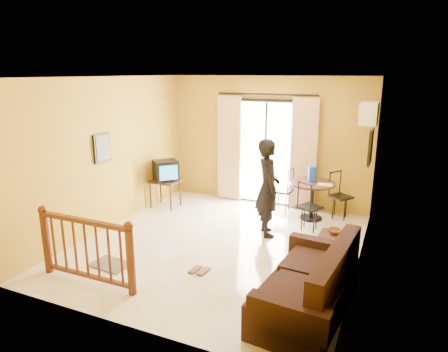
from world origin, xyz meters
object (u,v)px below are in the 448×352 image
at_px(dining_table, 312,190).
at_px(standing_person, 268,188).
at_px(coffee_table, 332,245).
at_px(television, 166,170).
at_px(sofa, 311,289).

relative_size(dining_table, standing_person, 0.52).
relative_size(coffee_table, standing_person, 0.46).
bearing_deg(standing_person, coffee_table, -145.36).
bearing_deg(coffee_table, dining_table, 111.98).
bearing_deg(dining_table, standing_person, -117.03).
bearing_deg(television, coffee_table, -64.08).
height_order(television, dining_table, television).
bearing_deg(television, sofa, -83.33).
xyz_separation_m(dining_table, sofa, (0.69, -3.28, -0.26)).
bearing_deg(standing_person, sofa, 179.49).
distance_m(television, coffee_table, 3.93).
height_order(television, coffee_table, television).
bearing_deg(coffee_table, television, 163.27).
bearing_deg(sofa, dining_table, 107.49).
xyz_separation_m(television, dining_table, (3.03, 0.57, -0.23)).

